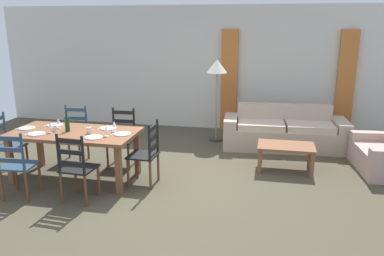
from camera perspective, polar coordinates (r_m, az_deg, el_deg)
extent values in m
cube|color=#484130|center=(5.90, -4.20, -8.04)|extent=(9.60, 9.60, 0.02)
cube|color=beige|center=(8.69, 1.68, 8.83)|extent=(9.60, 0.16, 2.70)
cube|color=#C56B2F|center=(8.50, 5.51, 6.93)|extent=(0.35, 0.08, 2.20)
cube|color=#C56B2F|center=(8.58, 21.73, 5.99)|extent=(0.35, 0.08, 2.20)
cube|color=brown|center=(6.04, -17.07, -0.74)|extent=(1.90, 0.96, 0.05)
cube|color=brown|center=(6.30, -25.27, -4.47)|extent=(0.08, 0.08, 0.70)
cube|color=brown|center=(5.47, -10.79, -6.12)|extent=(0.08, 0.08, 0.70)
cube|color=brown|center=(6.89, -21.54, -2.47)|extent=(0.08, 0.08, 0.70)
cube|color=brown|center=(6.14, -8.10, -3.63)|extent=(0.08, 0.08, 0.70)
cube|color=#2B4158|center=(5.77, -24.16, -5.08)|extent=(0.45, 0.43, 0.03)
cylinder|color=brown|center=(6.07, -24.54, -6.44)|extent=(0.04, 0.04, 0.43)
cylinder|color=brown|center=(5.89, -21.56, -6.77)|extent=(0.04, 0.04, 0.43)
cylinder|color=brown|center=(5.81, -26.31, -7.61)|extent=(0.04, 0.04, 0.43)
cylinder|color=brown|center=(5.62, -23.23, -8.00)|extent=(0.04, 0.04, 0.43)
cylinder|color=#2B4158|center=(5.46, -23.77, -3.23)|extent=(0.04, 0.04, 0.50)
cube|color=#2B4158|center=(5.59, -25.21, -4.37)|extent=(0.38, 0.05, 0.06)
cube|color=#2B4158|center=(5.55, -25.38, -2.91)|extent=(0.38, 0.05, 0.06)
cube|color=#2B4158|center=(5.51, -25.56, -1.43)|extent=(0.38, 0.05, 0.06)
cube|color=black|center=(5.38, -16.33, -5.74)|extent=(0.44, 0.43, 0.03)
cylinder|color=brown|center=(5.69, -16.82, -7.12)|extent=(0.04, 0.04, 0.43)
cylinder|color=brown|center=(5.51, -13.62, -7.61)|extent=(0.04, 0.04, 0.43)
cylinder|color=brown|center=(5.43, -18.73, -8.38)|extent=(0.04, 0.04, 0.43)
cylinder|color=brown|center=(5.24, -15.42, -8.95)|extent=(0.04, 0.04, 0.43)
cylinder|color=black|center=(5.26, -19.18, -3.44)|extent=(0.04, 0.04, 0.50)
cylinder|color=black|center=(5.07, -15.81, -3.86)|extent=(0.04, 0.04, 0.50)
cube|color=black|center=(5.20, -17.41, -5.00)|extent=(0.38, 0.05, 0.06)
cube|color=black|center=(5.15, -17.54, -3.44)|extent=(0.38, 0.05, 0.06)
cube|color=black|center=(5.11, -17.68, -1.84)|extent=(0.38, 0.05, 0.06)
cube|color=#2C455E|center=(6.89, -17.16, -1.20)|extent=(0.44, 0.42, 0.03)
cylinder|color=brown|center=(6.74, -16.24, -3.56)|extent=(0.04, 0.04, 0.43)
cylinder|color=brown|center=(6.89, -18.96, -3.36)|extent=(0.04, 0.04, 0.43)
cylinder|color=brown|center=(7.03, -15.10, -2.69)|extent=(0.04, 0.04, 0.43)
cylinder|color=brown|center=(7.18, -17.74, -2.52)|extent=(0.04, 0.04, 0.43)
cylinder|color=#2C455E|center=(6.90, -15.38, 1.21)|extent=(0.04, 0.04, 0.50)
cylinder|color=#2C455E|center=(7.05, -18.06, 1.30)|extent=(0.04, 0.04, 0.50)
cube|color=#2C455E|center=(7.01, -16.65, 0.22)|extent=(0.38, 0.05, 0.06)
cube|color=#2C455E|center=(6.97, -16.75, 1.41)|extent=(0.38, 0.05, 0.06)
cube|color=#2C455E|center=(6.94, -16.84, 2.62)|extent=(0.38, 0.05, 0.06)
cube|color=black|center=(6.49, -10.45, -1.77)|extent=(0.43, 0.41, 0.03)
cylinder|color=brown|center=(6.35, -9.36, -4.29)|extent=(0.04, 0.04, 0.43)
cylinder|color=brown|center=(6.47, -12.38, -4.06)|extent=(0.04, 0.04, 0.43)
cylinder|color=brown|center=(6.65, -8.40, -3.34)|extent=(0.04, 0.04, 0.43)
cylinder|color=brown|center=(6.77, -11.29, -3.14)|extent=(0.04, 0.04, 0.43)
cylinder|color=black|center=(6.51, -8.56, 0.77)|extent=(0.04, 0.04, 0.50)
cylinder|color=black|center=(6.64, -11.51, 0.90)|extent=(0.04, 0.04, 0.50)
cube|color=black|center=(6.61, -10.00, -0.25)|extent=(0.38, 0.04, 0.06)
cube|color=black|center=(6.57, -10.06, 1.01)|extent=(0.38, 0.04, 0.06)
cube|color=black|center=(6.53, -10.12, 2.28)|extent=(0.38, 0.04, 0.06)
cube|color=#314259|center=(6.69, -25.42, -2.52)|extent=(0.40, 0.42, 0.03)
cylinder|color=brown|center=(6.80, -23.15, -4.04)|extent=(0.04, 0.04, 0.43)
cylinder|color=brown|center=(6.52, -24.91, -5.03)|extent=(0.04, 0.04, 0.43)
cylinder|color=brown|center=(6.99, -25.46, -3.78)|extent=(0.04, 0.04, 0.43)
cylinder|color=#314259|center=(6.86, -25.92, 0.12)|extent=(0.04, 0.04, 0.50)
cube|color=black|center=(5.71, -7.26, -4.01)|extent=(0.41, 0.43, 0.03)
cylinder|color=brown|center=(5.69, -9.43, -6.63)|extent=(0.04, 0.04, 0.43)
cylinder|color=brown|center=(6.00, -8.11, -5.40)|extent=(0.04, 0.04, 0.43)
cylinder|color=brown|center=(5.57, -6.18, -6.98)|extent=(0.04, 0.04, 0.43)
cylinder|color=brown|center=(5.89, -5.01, -5.71)|extent=(0.04, 0.04, 0.43)
cylinder|color=black|center=(5.41, -6.33, -2.15)|extent=(0.04, 0.04, 0.50)
cylinder|color=black|center=(5.73, -5.12, -1.11)|extent=(0.04, 0.04, 0.50)
cube|color=black|center=(5.61, -5.67, -2.88)|extent=(0.03, 0.38, 0.06)
cube|color=black|center=(5.57, -5.71, -1.41)|extent=(0.03, 0.38, 0.06)
cube|color=black|center=(5.52, -5.75, 0.08)|extent=(0.03, 0.38, 0.06)
cylinder|color=white|center=(6.06, -21.95, -0.80)|extent=(0.24, 0.24, 0.02)
cube|color=silver|center=(6.14, -23.11, -0.77)|extent=(0.03, 0.17, 0.01)
cylinder|color=white|center=(5.61, -14.27, -1.36)|extent=(0.24, 0.24, 0.02)
cube|color=silver|center=(5.68, -15.63, -1.32)|extent=(0.03, 0.17, 0.01)
cylinder|color=white|center=(6.46, -19.54, 0.39)|extent=(0.24, 0.24, 0.02)
cube|color=silver|center=(6.54, -20.66, 0.40)|extent=(0.02, 0.17, 0.01)
cylinder|color=white|center=(6.05, -12.22, -0.05)|extent=(0.24, 0.24, 0.02)
cube|color=silver|center=(6.11, -13.51, -0.03)|extent=(0.03, 0.17, 0.01)
cylinder|color=white|center=(6.44, -23.19, -0.03)|extent=(0.24, 0.24, 0.02)
cube|color=silver|center=(6.53, -24.26, 0.00)|extent=(0.03, 0.17, 0.01)
cylinder|color=white|center=(5.70, -10.20, -0.88)|extent=(0.24, 0.24, 0.02)
cube|color=silver|center=(5.76, -11.58, -0.84)|extent=(0.03, 0.17, 0.01)
cylinder|color=#143819|center=(6.05, -17.95, 0.54)|extent=(0.07, 0.07, 0.22)
cylinder|color=#143819|center=(6.02, -18.07, 1.92)|extent=(0.02, 0.02, 0.08)
cylinder|color=black|center=(6.00, -18.10, 2.37)|extent=(0.03, 0.03, 0.02)
cylinder|color=white|center=(6.08, -20.14, -0.63)|extent=(0.06, 0.06, 0.01)
cylinder|color=white|center=(6.07, -20.17, -0.28)|extent=(0.01, 0.01, 0.07)
cone|color=white|center=(6.05, -20.23, 0.43)|extent=(0.06, 0.06, 0.08)
cylinder|color=white|center=(5.66, -12.49, -1.19)|extent=(0.06, 0.06, 0.01)
cylinder|color=white|center=(5.65, -12.51, -0.82)|extent=(0.01, 0.01, 0.07)
cone|color=white|center=(5.63, -12.56, -0.06)|extent=(0.06, 0.06, 0.08)
cylinder|color=white|center=(6.30, -19.07, 0.00)|extent=(0.06, 0.06, 0.01)
cylinder|color=white|center=(6.29, -19.10, 0.33)|extent=(0.01, 0.01, 0.07)
cone|color=white|center=(6.27, -19.16, 1.02)|extent=(0.06, 0.06, 0.08)
cylinder|color=white|center=(5.89, -11.38, -0.48)|extent=(0.06, 0.06, 0.01)
cylinder|color=white|center=(5.88, -11.40, -0.12)|extent=(0.01, 0.01, 0.07)
cone|color=white|center=(5.86, -11.44, 0.61)|extent=(0.06, 0.06, 0.08)
cylinder|color=beige|center=(5.86, -14.96, -0.36)|extent=(0.07, 0.07, 0.09)
cylinder|color=beige|center=(6.14, -19.71, -0.03)|extent=(0.07, 0.07, 0.09)
cube|color=tan|center=(7.57, 13.43, -1.45)|extent=(1.85, 0.92, 0.40)
cube|color=tan|center=(7.80, 13.33, 0.59)|extent=(1.81, 0.33, 0.80)
cube|color=tan|center=(7.71, 21.03, -1.05)|extent=(0.30, 0.81, 0.58)
cube|color=tan|center=(7.51, 5.71, -0.52)|extent=(0.30, 0.81, 0.58)
cube|color=beige|center=(7.51, 17.00, 0.23)|extent=(0.90, 0.70, 0.12)
cube|color=beige|center=(7.42, 10.13, 0.49)|extent=(0.90, 0.70, 0.12)
cube|color=brown|center=(6.41, 13.73, -2.62)|extent=(0.90, 0.56, 0.04)
cube|color=brown|center=(6.25, 9.99, -4.89)|extent=(0.06, 0.06, 0.38)
cube|color=brown|center=(6.29, 17.32, -5.26)|extent=(0.06, 0.06, 0.38)
cube|color=brown|center=(6.69, 10.14, -3.56)|extent=(0.06, 0.06, 0.38)
cube|color=brown|center=(6.72, 16.98, -3.91)|extent=(0.06, 0.06, 0.38)
cube|color=tan|center=(6.95, 26.47, -4.26)|extent=(0.88, 0.88, 0.38)
cube|color=tan|center=(7.36, 25.27, -2.49)|extent=(0.81, 0.26, 0.52)
cylinder|color=#332D28|center=(7.93, 3.53, -1.68)|extent=(0.28, 0.28, 0.03)
cylinder|color=gray|center=(7.76, 3.61, 3.20)|extent=(0.03, 0.03, 1.35)
cone|color=silver|center=(7.63, 3.71, 9.12)|extent=(0.40, 0.40, 0.26)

